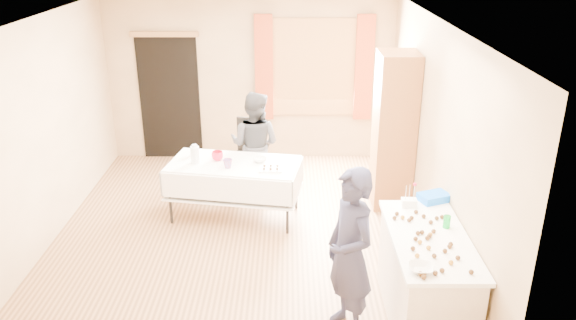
{
  "coord_description": "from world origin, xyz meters",
  "views": [
    {
      "loc": [
        0.61,
        -5.95,
        3.48
      ],
      "look_at": [
        0.6,
        0.0,
        1.05
      ],
      "focal_mm": 35.0,
      "sensor_mm": 36.0,
      "label": 1
    }
  ],
  "objects_px": {
    "cabinet": "(394,131)",
    "counter": "(425,279)",
    "girl": "(350,254)",
    "chair": "(248,164)",
    "party_table": "(235,185)",
    "woman": "(255,145)"
  },
  "relations": [
    {
      "from": "cabinet",
      "to": "counter",
      "type": "height_order",
      "value": "cabinet"
    },
    {
      "from": "cabinet",
      "to": "girl",
      "type": "relative_size",
      "value": 1.27
    },
    {
      "from": "cabinet",
      "to": "chair",
      "type": "distance_m",
      "value": 2.22
    },
    {
      "from": "party_table",
      "to": "chair",
      "type": "distance_m",
      "value": 1.08
    },
    {
      "from": "counter",
      "to": "woman",
      "type": "relative_size",
      "value": 0.98
    },
    {
      "from": "counter",
      "to": "woman",
      "type": "xyz_separation_m",
      "value": [
        -1.75,
        2.77,
        0.3
      ]
    },
    {
      "from": "chair",
      "to": "girl",
      "type": "distance_m",
      "value": 3.57
    },
    {
      "from": "party_table",
      "to": "woman",
      "type": "relative_size",
      "value": 1.19
    },
    {
      "from": "counter",
      "to": "girl",
      "type": "relative_size",
      "value": 0.91
    },
    {
      "from": "girl",
      "to": "party_table",
      "type": "bearing_deg",
      "value": -175.06
    },
    {
      "from": "cabinet",
      "to": "girl",
      "type": "xyz_separation_m",
      "value": [
        -0.84,
        -2.67,
        -0.22
      ]
    },
    {
      "from": "girl",
      "to": "woman",
      "type": "height_order",
      "value": "girl"
    },
    {
      "from": "party_table",
      "to": "girl",
      "type": "height_order",
      "value": "girl"
    },
    {
      "from": "woman",
      "to": "chair",
      "type": "bearing_deg",
      "value": -54.01
    },
    {
      "from": "party_table",
      "to": "girl",
      "type": "relative_size",
      "value": 1.09
    },
    {
      "from": "cabinet",
      "to": "party_table",
      "type": "distance_m",
      "value": 2.2
    },
    {
      "from": "cabinet",
      "to": "party_table",
      "type": "bearing_deg",
      "value": -169.29
    },
    {
      "from": "counter",
      "to": "girl",
      "type": "height_order",
      "value": "girl"
    },
    {
      "from": "chair",
      "to": "counter",
      "type": "bearing_deg",
      "value": -49.01
    },
    {
      "from": "party_table",
      "to": "woman",
      "type": "bearing_deg",
      "value": 80.17
    },
    {
      "from": "chair",
      "to": "girl",
      "type": "bearing_deg",
      "value": -60.65
    },
    {
      "from": "woman",
      "to": "girl",
      "type": "bearing_deg",
      "value": 128.32
    }
  ]
}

